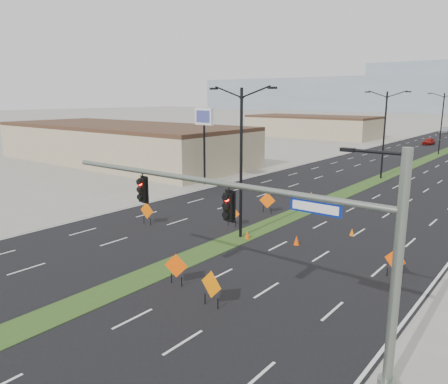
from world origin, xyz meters
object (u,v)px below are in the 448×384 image
Objects in this scene: construction_sign_5 at (395,261)px; cone_0 at (247,235)px; streetlight_2 at (442,122)px; construction_sign_2 at (267,201)px; streetlight_0 at (241,159)px; cone_2 at (352,232)px; pole_sign_west at (204,123)px; cone_3 at (311,195)px; car_left at (429,141)px; streetlight_1 at (384,132)px; signal_mast at (269,226)px; car_far at (445,130)px; construction_sign_4 at (211,286)px; construction_sign_3 at (176,267)px; construction_sign_1 at (232,214)px; construction_sign_0 at (147,211)px; cone_1 at (296,240)px.

construction_sign_5 is 9.89m from cone_0.
streetlight_2 is 49.76m from construction_sign_2.
streetlight_0 is 18.38× the size of cone_2.
pole_sign_west is at bearing 139.32° from cone_0.
construction_sign_2 is at bearing -92.84° from cone_3.
car_left is 66.89m from cone_2.
construction_sign_5 is 7.21m from cone_2.
car_left is (-5.15, 43.00, -4.75)m from streetlight_1.
car_far is (-17.95, 114.67, -4.05)m from signal_mast.
car_far is 114.57m from construction_sign_4.
streetlight_1 is 30.69m from construction_sign_5.
cone_2 is at bearing 40.54° from streetlight_0.
construction_sign_5 is (10.45, -28.50, -4.47)m from streetlight_1.
streetlight_1 is 5.98× the size of construction_sign_3.
car_left is 6.61× the size of cone_0.
streetlight_0 is at bearing -86.51° from car_far.
signal_mast is 3.18× the size of car_far.
construction_sign_1 reaches higher than car_left.
signal_mast is at bearing -29.45° from construction_sign_0.
construction_sign_0 is at bearing -86.74° from car_left.
car_left is 70.62m from cone_1.
pole_sign_west is (-14.68, 12.62, 6.37)m from cone_0.
construction_sign_0 is 2.71× the size of cone_3.
construction_sign_3 is (7.15, -79.28, 0.32)m from car_left.
construction_sign_2 is 2.95× the size of cone_0.
car_far is 8.11× the size of cone_3.
construction_sign_0 is at bearing -55.28° from pole_sign_west.
car_far is 100.81m from cone_2.
construction_sign_2 is at bearing 107.17° from streetlight_0.
car_far reaches higher than car_left.
cone_0 is (-1.40, 8.23, -0.69)m from construction_sign_3.
cone_0 is at bearing -30.99° from pole_sign_west.
car_far is at bearing 88.76° from construction_sign_0.
construction_sign_3 is (2.00, -64.28, -4.43)m from streetlight_2.
streetlight_0 is at bearing -80.87° from car_left.
signal_mast is 18.26m from construction_sign_0.
cone_2 is (-2.68, 15.02, -4.52)m from signal_mast.
cone_3 is at bearing 131.32° from cone_2.
construction_sign_0 is 1.07× the size of construction_sign_1.
construction_sign_0 is 0.98× the size of construction_sign_2.
streetlight_1 is 37.58m from construction_sign_4.
streetlight_0 is 15.84× the size of cone_3.
cone_0 is at bearing 128.63° from signal_mast.
cone_1 reaches higher than cone_0.
pole_sign_west reaches higher than cone_1.
car_left is 6.10× the size of cone_1.
car_left is at bearing 94.63° from cone_0.
car_left is 80.63m from construction_sign_4.
streetlight_0 is 15.66× the size of cone_1.
construction_sign_1 is 0.95× the size of construction_sign_3.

